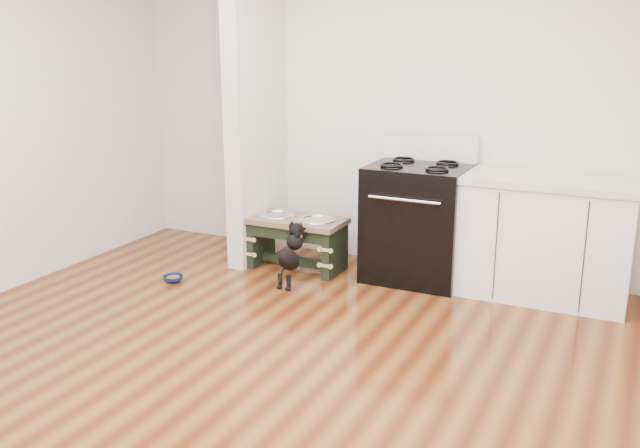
{
  "coord_description": "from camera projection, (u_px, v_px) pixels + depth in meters",
  "views": [
    {
      "loc": [
        1.9,
        -3.09,
        1.93
      ],
      "look_at": [
        -0.31,
        1.54,
        0.53
      ],
      "focal_mm": 40.0,
      "sensor_mm": 36.0,
      "label": 1
    }
  ],
  "objects": [
    {
      "name": "ground",
      "position": [
        252.0,
        387.0,
        3.99
      ],
      "size": [
        5.0,
        5.0,
        0.0
      ],
      "primitive_type": "plane",
      "color": "#4A1D0D",
      "rests_on": "ground"
    },
    {
      "name": "room_shell",
      "position": [
        244.0,
        95.0,
        3.56
      ],
      "size": [
        5.0,
        5.0,
        5.0
      ],
      "color": "silver",
      "rests_on": "ground"
    },
    {
      "name": "partition_wall",
      "position": [
        256.0,
        102.0,
        5.95
      ],
      "size": [
        0.15,
        0.8,
        2.7
      ],
      "primitive_type": "cube",
      "color": "silver",
      "rests_on": "ground"
    },
    {
      "name": "oven_range",
      "position": [
        418.0,
        220.0,
        5.64
      ],
      "size": [
        0.76,
        0.69,
        1.14
      ],
      "color": "black",
      "rests_on": "ground"
    },
    {
      "name": "cabinet_run",
      "position": [
        546.0,
        238.0,
        5.25
      ],
      "size": [
        1.24,
        0.64,
        0.91
      ],
      "color": "white",
      "rests_on": "ground"
    },
    {
      "name": "dog_feeder",
      "position": [
        297.0,
        233.0,
        5.9
      ],
      "size": [
        0.8,
        0.43,
        0.45
      ],
      "color": "black",
      "rests_on": "ground"
    },
    {
      "name": "puppy",
      "position": [
        291.0,
        252.0,
        5.53
      ],
      "size": [
        0.14,
        0.41,
        0.49
      ],
      "color": "black",
      "rests_on": "ground"
    },
    {
      "name": "floor_bowl",
      "position": [
        173.0,
        279.0,
        5.66
      ],
      "size": [
        0.21,
        0.21,
        0.05
      ],
      "rotation": [
        0.0,
        0.0,
        -0.43
      ],
      "color": "#0B1C4F",
      "rests_on": "ground"
    }
  ]
}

